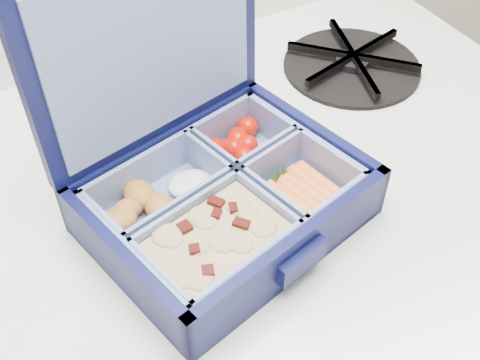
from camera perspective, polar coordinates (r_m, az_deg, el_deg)
bento_box at (r=0.54m, az=-1.38°, el=-1.96°), size 0.27×0.23×0.06m
burner_grate at (r=0.75m, az=10.63°, el=11.13°), size 0.20×0.20×0.02m
burner_grate_rear at (r=0.70m, az=-11.90°, el=7.55°), size 0.20×0.20×0.02m
fork at (r=0.64m, az=-4.77°, el=3.64°), size 0.13×0.16×0.01m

